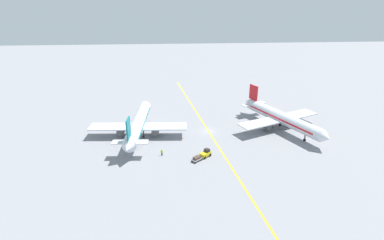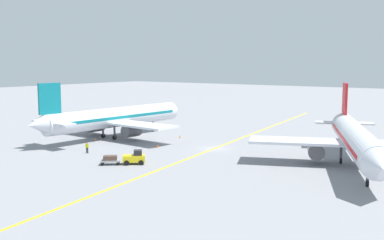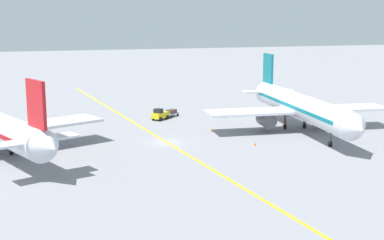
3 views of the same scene
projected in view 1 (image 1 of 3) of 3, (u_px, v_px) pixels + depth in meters
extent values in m
plane|color=gray|center=(208.00, 131.00, 91.09)|extent=(400.00, 400.00, 0.00)
cube|color=yellow|center=(208.00, 131.00, 91.09)|extent=(15.04, 119.15, 0.01)
cylinder|color=silver|center=(139.00, 123.00, 87.15)|extent=(5.69, 30.18, 3.60)
cone|color=silver|center=(146.00, 105.00, 102.19)|extent=(3.58, 2.63, 3.42)
cone|color=silver|center=(128.00, 148.00, 71.71)|extent=(3.26, 3.21, 3.06)
cube|color=#0F727F|center=(138.00, 122.00, 87.09)|extent=(5.52, 27.19, 0.50)
cube|color=silver|center=(138.00, 127.00, 86.48)|extent=(28.29, 7.14, 0.36)
cylinder|color=#4C4C51|center=(121.00, 131.00, 86.89)|extent=(2.42, 3.35, 2.20)
cylinder|color=#4C4C51|center=(156.00, 130.00, 87.00)|extent=(2.42, 3.35, 2.20)
cube|color=#0F727F|center=(128.00, 129.00, 72.55)|extent=(0.64, 4.02, 5.00)
cube|color=silver|center=(130.00, 142.00, 74.46)|extent=(9.15, 3.02, 0.24)
cylinder|color=#4C4C51|center=(144.00, 119.00, 96.95)|extent=(0.36, 0.36, 2.00)
cylinder|color=black|center=(144.00, 121.00, 97.32)|extent=(0.34, 0.82, 0.80)
cylinder|color=#4C4C51|center=(132.00, 133.00, 86.16)|extent=(0.36, 0.36, 2.00)
cylinder|color=black|center=(133.00, 136.00, 86.53)|extent=(0.34, 0.82, 0.80)
cylinder|color=#4C4C51|center=(144.00, 133.00, 86.20)|extent=(0.36, 0.36, 2.00)
cylinder|color=black|center=(144.00, 136.00, 86.57)|extent=(0.34, 0.82, 0.80)
cylinder|color=silver|center=(282.00, 118.00, 91.09)|extent=(15.11, 29.00, 3.60)
cone|color=silver|center=(326.00, 138.00, 77.78)|extent=(4.09, 3.55, 3.42)
cone|color=silver|center=(248.00, 102.00, 104.52)|extent=(3.99, 3.96, 3.06)
cube|color=red|center=(282.00, 117.00, 91.03)|extent=(13.97, 26.25, 0.50)
cube|color=silver|center=(279.00, 119.00, 92.17)|extent=(27.79, 15.80, 0.36)
cylinder|color=#4C4C51|center=(291.00, 120.00, 94.81)|extent=(3.28, 3.81, 2.20)
cylinder|color=#4C4C51|center=(266.00, 125.00, 90.47)|extent=(3.28, 3.81, 2.20)
cube|color=red|center=(254.00, 93.00, 100.99)|extent=(1.91, 3.82, 5.00)
cube|color=silver|center=(254.00, 104.00, 102.02)|extent=(9.22, 5.75, 0.24)
cylinder|color=#4C4C51|center=(305.00, 137.00, 84.09)|extent=(0.36, 0.36, 2.00)
cylinder|color=black|center=(305.00, 140.00, 84.46)|extent=(0.57, 0.85, 0.80)
cylinder|color=#4C4C51|center=(280.00, 122.00, 94.31)|extent=(0.36, 0.36, 2.00)
cylinder|color=black|center=(280.00, 125.00, 94.68)|extent=(0.57, 0.85, 0.80)
cylinder|color=#4C4C51|center=(272.00, 124.00, 92.92)|extent=(0.36, 0.36, 2.00)
cylinder|color=black|center=(272.00, 127.00, 93.30)|extent=(0.57, 0.85, 0.80)
cube|color=gold|center=(205.00, 154.00, 75.89)|extent=(3.25, 3.10, 0.90)
cube|color=black|center=(207.00, 150.00, 75.96)|extent=(1.67, 1.68, 0.70)
sphere|color=orange|center=(207.00, 149.00, 75.80)|extent=(0.16, 0.16, 0.16)
cylinder|color=black|center=(206.00, 153.00, 77.19)|extent=(0.69, 0.65, 0.70)
cylinder|color=black|center=(210.00, 155.00, 76.22)|extent=(0.69, 0.65, 0.70)
cylinder|color=black|center=(201.00, 156.00, 75.90)|extent=(0.69, 0.65, 0.70)
cylinder|color=black|center=(205.00, 158.00, 74.92)|extent=(0.69, 0.65, 0.70)
cube|color=gray|center=(197.00, 159.00, 73.86)|extent=(2.88, 2.76, 0.20)
cube|color=#4C382D|center=(197.00, 158.00, 73.71)|extent=(2.11, 2.04, 0.60)
cylinder|color=black|center=(198.00, 158.00, 75.08)|extent=(0.42, 0.39, 0.44)
cylinder|color=black|center=(202.00, 160.00, 74.26)|extent=(0.42, 0.39, 0.44)
cylinder|color=black|center=(192.00, 161.00, 73.70)|extent=(0.42, 0.39, 0.44)
cylinder|color=black|center=(196.00, 163.00, 72.88)|extent=(0.42, 0.39, 0.44)
cylinder|color=#23232D|center=(161.00, 154.00, 76.53)|extent=(0.16, 0.16, 0.85)
cylinder|color=#23232D|center=(162.00, 154.00, 76.61)|extent=(0.16, 0.16, 0.85)
cube|color=#CCD819|center=(162.00, 152.00, 76.30)|extent=(0.41, 0.33, 0.60)
cylinder|color=#CCD819|center=(161.00, 152.00, 76.21)|extent=(0.10, 0.10, 0.55)
cylinder|color=#CCD819|center=(163.00, 151.00, 76.40)|extent=(0.10, 0.10, 0.55)
sphere|color=#9E7051|center=(162.00, 150.00, 76.15)|extent=(0.22, 0.22, 0.22)
cone|color=orange|center=(173.00, 125.00, 94.98)|extent=(0.32, 0.32, 0.55)
cone|color=orange|center=(137.00, 141.00, 83.80)|extent=(0.32, 0.32, 0.55)
cone|color=orange|center=(183.00, 138.00, 86.07)|extent=(0.32, 0.32, 0.55)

